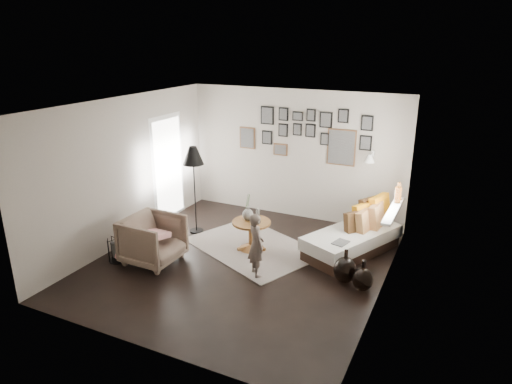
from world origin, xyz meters
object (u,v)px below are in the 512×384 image
at_px(daybed, 353,236).
at_px(magazine_basket, 118,250).
at_px(demijohn_large, 345,270).
at_px(armchair, 153,240).
at_px(pedestal_table, 252,236).
at_px(vase, 248,212).
at_px(floor_lamp, 193,159).
at_px(demijohn_small, 363,279).
at_px(child, 256,245).

relative_size(daybed, magazine_basket, 5.04).
bearing_deg(demijohn_large, armchair, -166.77).
distance_m(pedestal_table, vase, 0.44).
bearing_deg(demijohn_large, magazine_basket, -165.53).
bearing_deg(floor_lamp, demijohn_small, -12.78).
xyz_separation_m(magazine_basket, child, (2.29, 0.54, 0.32)).
height_order(pedestal_table, floor_lamp, floor_lamp).
distance_m(vase, magazine_basket, 2.26).
height_order(armchair, child, child).
bearing_deg(child, armchair, 55.03).
distance_m(daybed, floor_lamp, 3.16).
distance_m(armchair, child, 1.75).
relative_size(floor_lamp, demijohn_large, 3.13).
bearing_deg(demijohn_large, demijohn_small, -22.13).
bearing_deg(daybed, demijohn_small, -44.85).
bearing_deg(armchair, child, -78.58).
relative_size(pedestal_table, demijohn_large, 1.25).
height_order(magazine_basket, child, child).
height_order(daybed, demijohn_large, daybed).
bearing_deg(magazine_basket, child, 13.31).
height_order(pedestal_table, magazine_basket, pedestal_table).
xyz_separation_m(vase, demijohn_large, (1.85, -0.43, -0.47)).
height_order(floor_lamp, child, floor_lamp).
bearing_deg(vase, demijohn_small, -14.33).
height_order(armchair, magazine_basket, armchair).
height_order(pedestal_table, vase, vase).
xyz_separation_m(demijohn_large, child, (-1.31, -0.39, 0.31)).
distance_m(daybed, armchair, 3.39).
bearing_deg(demijohn_small, magazine_basket, -168.28).
bearing_deg(floor_lamp, demijohn_large, -11.84).
bearing_deg(armchair, magazine_basket, 111.47).
height_order(pedestal_table, daybed, daybed).
distance_m(vase, child, 1.00).
height_order(vase, demijohn_small, vase).
bearing_deg(child, demijohn_large, -119.22).
bearing_deg(pedestal_table, child, -59.49).
xyz_separation_m(pedestal_table, vase, (-0.08, 0.02, 0.43)).
distance_m(armchair, floor_lamp, 1.71).
height_order(magazine_basket, demijohn_small, demijohn_small).
relative_size(vase, floor_lamp, 0.29).
bearing_deg(demijohn_small, vase, 165.67).
bearing_deg(demijohn_large, daybed, 98.14).
bearing_deg(daybed, pedestal_table, -132.16).
height_order(armchair, demijohn_large, armchair).
bearing_deg(floor_lamp, daybed, 8.88).
xyz_separation_m(magazine_basket, demijohn_large, (3.59, 0.93, 0.01)).
xyz_separation_m(demijohn_small, child, (-1.60, -0.27, 0.33)).
bearing_deg(child, vase, -11.74).
relative_size(daybed, armchair, 2.28).
height_order(vase, child, child).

